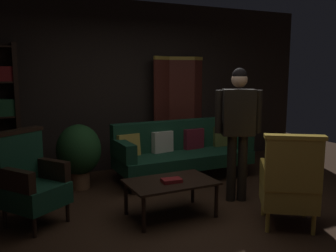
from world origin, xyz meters
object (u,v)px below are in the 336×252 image
at_px(coffee_table, 171,185).
at_px(armchair_wing_left, 31,181).
at_px(armchair_gilt_accent, 290,183).
at_px(standing_figure, 238,122).
at_px(velvet_couch, 181,149).
at_px(book_red_leather, 172,180).
at_px(folding_screen, 191,108).
at_px(potted_plant, 79,152).

height_order(coffee_table, armchair_wing_left, armchair_wing_left).
relative_size(armchair_gilt_accent, standing_figure, 0.61).
height_order(velvet_couch, armchair_wing_left, armchair_wing_left).
bearing_deg(armchair_wing_left, standing_figure, -9.13).
bearing_deg(book_red_leather, armchair_wing_left, 159.97).
xyz_separation_m(velvet_couch, standing_figure, (0.17, -1.21, 0.57)).
relative_size(folding_screen, velvet_couch, 0.90).
height_order(folding_screen, armchair_gilt_accent, folding_screen).
distance_m(folding_screen, standing_figure, 2.18).
relative_size(armchair_wing_left, standing_figure, 0.61).
height_order(coffee_table, standing_figure, standing_figure).
xyz_separation_m(armchair_gilt_accent, book_red_leather, (-1.01, 0.78, -0.05)).
bearing_deg(standing_figure, coffee_table, -174.98).
bearing_deg(coffee_table, book_red_leather, -104.27).
height_order(armchair_wing_left, potted_plant, armchair_wing_left).
bearing_deg(armchair_gilt_accent, potted_plant, 126.57).
distance_m(armchair_wing_left, standing_figure, 2.55).
distance_m(armchair_gilt_accent, potted_plant, 2.87).
distance_m(coffee_table, armchair_wing_left, 1.54).
distance_m(velvet_couch, book_red_leather, 1.58).
xyz_separation_m(armchair_wing_left, book_red_leather, (1.45, -0.53, -0.05)).
distance_m(folding_screen, potted_plant, 2.38).
bearing_deg(velvet_couch, armchair_wing_left, -160.51).
distance_m(coffee_table, armchair_gilt_accent, 1.30).
bearing_deg(potted_plant, armchair_wing_left, -127.00).
xyz_separation_m(velvet_couch, armchair_gilt_accent, (0.17, -2.12, 0.03)).
relative_size(folding_screen, book_red_leather, 8.55).
bearing_deg(armchair_gilt_accent, armchair_wing_left, 151.99).
relative_size(folding_screen, standing_figure, 1.12).
xyz_separation_m(folding_screen, standing_figure, (-0.52, -2.11, 0.04)).
bearing_deg(armchair_wing_left, velvet_couch, 19.49).
relative_size(velvet_couch, standing_figure, 1.25).
bearing_deg(armchair_gilt_accent, folding_screen, 80.46).
height_order(armchair_gilt_accent, standing_figure, standing_figure).
bearing_deg(folding_screen, armchair_wing_left, -149.98).
xyz_separation_m(velvet_couch, potted_plant, (-1.54, 0.19, 0.08)).
bearing_deg(folding_screen, book_red_leather, -124.11).
bearing_deg(standing_figure, armchair_gilt_accent, -89.61).
distance_m(armchair_wing_left, potted_plant, 1.25).
bearing_deg(armchair_wing_left, coffee_table, -18.25).
bearing_deg(velvet_couch, standing_figure, -82.19).
height_order(velvet_couch, potted_plant, potted_plant).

